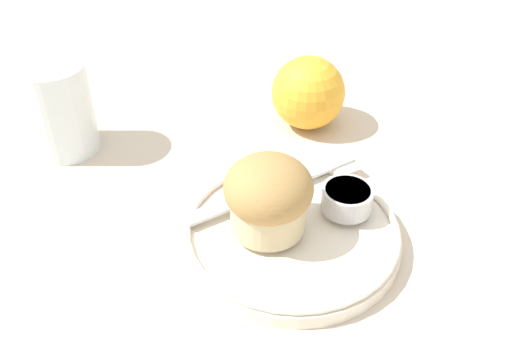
# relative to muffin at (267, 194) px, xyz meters

# --- Properties ---
(ground_plane) EXTENTS (3.00, 3.00, 0.00)m
(ground_plane) POSITION_rel_muffin_xyz_m (0.03, -0.00, -0.06)
(ground_plane) COLOR beige
(plate) EXTENTS (0.20, 0.20, 0.02)m
(plate) POSITION_rel_muffin_xyz_m (0.02, -0.01, -0.05)
(plate) COLOR silver
(plate) RESTS_ON ground_plane
(muffin) EXTENTS (0.08, 0.08, 0.07)m
(muffin) POSITION_rel_muffin_xyz_m (0.00, 0.00, 0.00)
(muffin) COLOR beige
(muffin) RESTS_ON plate
(cream_ramekin) EXTENTS (0.05, 0.05, 0.02)m
(cream_ramekin) POSITION_rel_muffin_xyz_m (0.08, -0.01, -0.02)
(cream_ramekin) COLOR silver
(cream_ramekin) RESTS_ON plate
(berry_pair) EXTENTS (0.03, 0.02, 0.02)m
(berry_pair) POSITION_rel_muffin_xyz_m (0.01, 0.04, -0.03)
(berry_pair) COLOR maroon
(berry_pair) RESTS_ON plate
(butter_knife) EXTENTS (0.19, 0.04, 0.00)m
(butter_knife) POSITION_rel_muffin_xyz_m (0.02, 0.04, -0.03)
(butter_knife) COLOR silver
(butter_knife) RESTS_ON plate
(orange_fruit) EXTENTS (0.09, 0.09, 0.09)m
(orange_fruit) POSITION_rel_muffin_xyz_m (0.12, 0.16, -0.01)
(orange_fruit) COLOR #F4A82D
(orange_fruit) RESTS_ON ground_plane
(juice_glass) EXTENTS (0.07, 0.07, 0.10)m
(juice_glass) POSITION_rel_muffin_xyz_m (-0.15, 0.22, -0.00)
(juice_glass) COLOR silver
(juice_glass) RESTS_ON ground_plane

